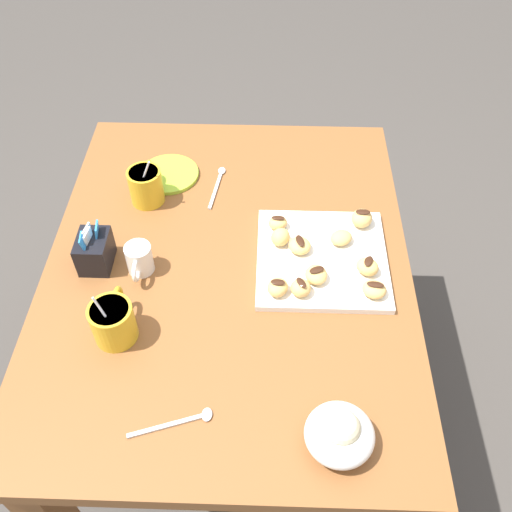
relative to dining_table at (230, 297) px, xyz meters
The scene contains 29 objects.
ground_plane 0.62m from the dining_table, ahead, with size 8.00×8.00×0.00m, color #423D38.
dining_table is the anchor object (origin of this frame).
pastry_plate_square 0.26m from the dining_table, 86.74° to the right, with size 0.30×0.30×0.02m, color white.
coffee_mug_mustard_left 0.35m from the dining_table, 133.27° to the left, with size 0.13×0.09×0.14m.
coffee_mug_mustard_right 0.35m from the dining_table, 46.06° to the left, with size 0.12×0.09×0.14m.
cream_pitcher_white 0.26m from the dining_table, 97.88° to the left, with size 0.10×0.06×0.07m.
sugar_caddy 0.35m from the dining_table, 91.96° to the left, with size 0.09×0.07×0.11m.
ice_cream_bowl 0.51m from the dining_table, 151.96° to the right, with size 0.13×0.13×0.09m.
saucer_lime_left 0.38m from the dining_table, 30.30° to the left, with size 0.16×0.16×0.01m, color #9EC633.
loose_spoon_near_saucer 0.31m from the dining_table, ahead, with size 0.16×0.03×0.01m.
loose_spoon_by_plate 0.42m from the dining_table, behind, with size 0.06×0.15×0.01m.
beignet_0 0.23m from the dining_table, 79.70° to the right, with size 0.05×0.05×0.03m, color #E5B260.
chocolate_drizzle_0 0.25m from the dining_table, 79.70° to the right, with size 0.04×0.02×0.01m, color #381E11.
beignet_1 0.36m from the dining_table, 95.58° to the right, with size 0.04×0.05×0.03m, color #E5B260.
chocolate_drizzle_1 0.37m from the dining_table, 95.58° to the right, with size 0.03×0.02×0.01m, color #381E11.
beignet_2 0.38m from the dining_table, 69.16° to the right, with size 0.05×0.05×0.04m, color #E5B260.
chocolate_drizzle_2 0.39m from the dining_table, 69.16° to the right, with size 0.03×0.02×0.01m, color #381E11.
beignet_3 0.26m from the dining_table, 105.62° to the right, with size 0.05×0.05×0.03m, color #E5B260.
chocolate_drizzle_3 0.27m from the dining_table, 105.62° to the right, with size 0.03×0.02×0.01m, color #381E11.
beignet_4 0.31m from the dining_table, 77.38° to the right, with size 0.04×0.05×0.03m, color #E5B260.
beignet_5 0.22m from the dining_table, 129.47° to the right, with size 0.04×0.05×0.03m, color #E5B260.
chocolate_drizzle_5 0.24m from the dining_table, 129.47° to the right, with size 0.03×0.02×0.01m, color #381E11.
beignet_6 0.21m from the dining_table, 66.87° to the right, with size 0.05×0.04×0.04m, color #E5B260.
beignet_7 0.22m from the dining_table, 47.93° to the right, with size 0.05×0.04×0.03m, color #E5B260.
chocolate_drizzle_7 0.24m from the dining_table, 47.93° to the right, with size 0.03×0.01×0.01m, color #381E11.
beignet_8 0.37m from the dining_table, 106.01° to the right, with size 0.05×0.05×0.03m, color #E5B260.
chocolate_drizzle_8 0.38m from the dining_table, 106.01° to the right, with size 0.04×0.02×0.01m, color #381E11.
beignet_9 0.25m from the dining_table, 120.15° to the right, with size 0.05×0.04×0.03m, color #E5B260.
chocolate_drizzle_9 0.27m from the dining_table, 120.15° to the right, with size 0.03×0.02×0.01m, color #381E11.
Camera 1 is at (-0.86, -0.09, 1.75)m, focal length 39.74 mm.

